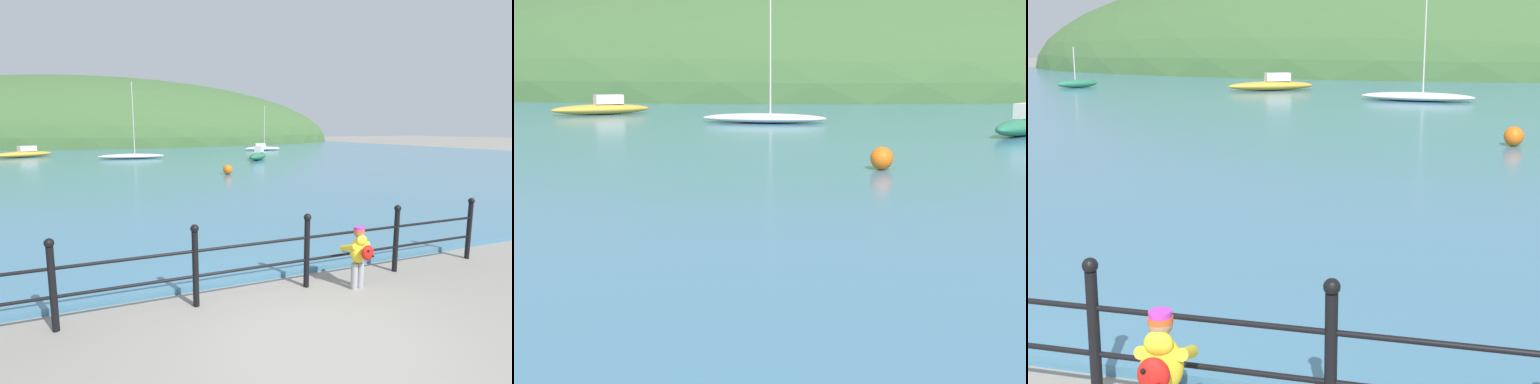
# 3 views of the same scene
# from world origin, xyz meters

# --- Properties ---
(ground_plane) EXTENTS (200.00, 200.00, 0.00)m
(ground_plane) POSITION_xyz_m (0.00, 0.00, 0.00)
(ground_plane) COLOR gray
(water) EXTENTS (80.00, 60.00, 0.10)m
(water) POSITION_xyz_m (0.00, 32.00, 0.05)
(water) COLOR teal
(water) RESTS_ON ground
(far_hillside) EXTENTS (82.85, 45.57, 21.26)m
(far_hillside) POSITION_xyz_m (0.00, 67.95, 0.00)
(far_hillside) COLOR #3D6033
(far_hillside) RESTS_ON ground
(iron_railing) EXTENTS (9.19, 0.12, 1.21)m
(iron_railing) POSITION_xyz_m (-0.19, 1.50, 0.64)
(iron_railing) COLOR black
(iron_railing) RESTS_ON ground
(child_in_coat) EXTENTS (0.42, 0.55, 1.00)m
(child_in_coat) POSITION_xyz_m (1.44, 1.11, 0.61)
(child_in_coat) COLOR #99999E
(child_in_coat) RESTS_ON ground
(boat_mid_harbor) EXTENTS (4.13, 1.66, 4.83)m
(boat_mid_harbor) POSITION_xyz_m (15.45, 36.43, 0.38)
(boat_mid_harbor) COLOR silver
(boat_mid_harbor) RESTS_ON water
(boat_green_fishing) EXTENTS (4.69, 3.50, 0.95)m
(boat_green_fishing) POSITION_xyz_m (-7.24, 34.65, 0.41)
(boat_green_fishing) COLOR gold
(boat_green_fishing) RESTS_ON water
(boat_far_left) EXTENTS (3.02, 3.45, 1.05)m
(boat_far_left) POSITION_xyz_m (9.90, 24.68, 0.44)
(boat_far_left) COLOR #287551
(boat_far_left) RESTS_ON water
(boat_nearest_quay) EXTENTS (5.27, 2.12, 6.03)m
(boat_nearest_quay) POSITION_xyz_m (0.94, 29.73, 0.32)
(boat_nearest_quay) COLOR silver
(boat_nearest_quay) RESTS_ON water
(mooring_buoy) EXTENTS (0.51, 0.51, 0.51)m
(mooring_buoy) POSITION_xyz_m (4.45, 16.17, 0.35)
(mooring_buoy) COLOR orange
(mooring_buoy) RESTS_ON water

